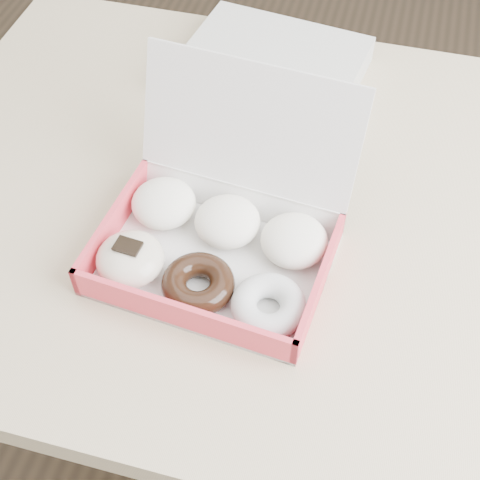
# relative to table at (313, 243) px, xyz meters

# --- Properties ---
(ground) EXTENTS (4.00, 4.00, 0.00)m
(ground) POSITION_rel_table_xyz_m (0.00, 0.00, -0.67)
(ground) COLOR black
(ground) RESTS_ON ground
(table) EXTENTS (1.20, 0.80, 0.75)m
(table) POSITION_rel_table_xyz_m (0.00, 0.00, 0.00)
(table) COLOR tan
(table) RESTS_ON ground
(donut_box) EXTENTS (0.31, 0.29, 0.20)m
(donut_box) POSITION_rel_table_xyz_m (-0.11, -0.11, 0.11)
(donut_box) COLOR silver
(donut_box) RESTS_ON table
(newspapers) EXTENTS (0.30, 0.26, 0.04)m
(newspapers) POSITION_rel_table_xyz_m (-0.13, 0.26, 0.10)
(newspapers) COLOR silver
(newspapers) RESTS_ON table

